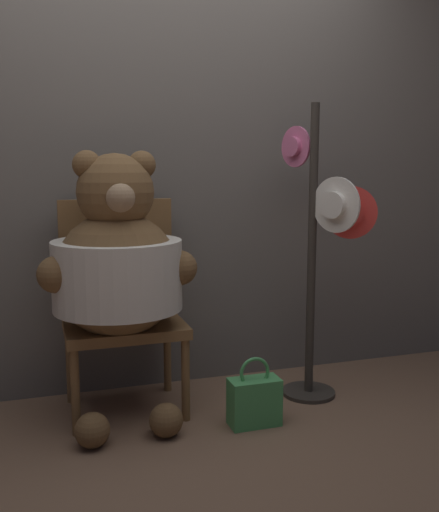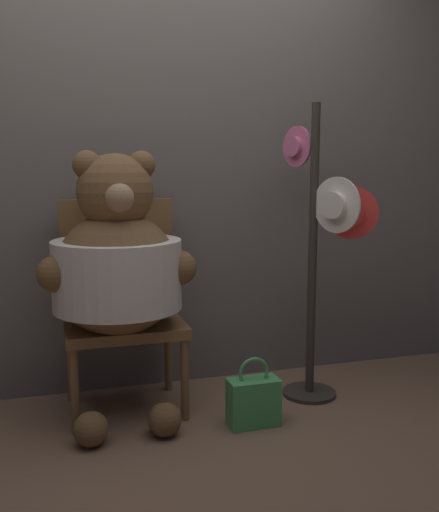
{
  "view_description": "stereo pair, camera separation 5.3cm",
  "coord_description": "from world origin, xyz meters",
  "px_view_note": "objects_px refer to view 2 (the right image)",
  "views": [
    {
      "loc": [
        -0.62,
        -2.34,
        1.18
      ],
      "look_at": [
        0.23,
        0.26,
        0.76
      ],
      "focal_mm": 40.0,
      "sensor_mm": 36.0,
      "label": 1
    },
    {
      "loc": [
        -0.56,
        -2.36,
        1.18
      ],
      "look_at": [
        0.23,
        0.26,
        0.76
      ],
      "focal_mm": 40.0,
      "sensor_mm": 36.0,
      "label": 2
    }
  ],
  "objects_px": {
    "chair": "(122,299)",
    "teddy_bear": "(117,266)",
    "hat_display_rack": "(322,246)",
    "handbag_on_ground": "(254,401)"
  },
  "relations": [
    {
      "from": "chair",
      "to": "teddy_bear",
      "type": "relative_size",
      "value": 0.82
    },
    {
      "from": "chair",
      "to": "handbag_on_ground",
      "type": "bearing_deg",
      "value": -38.7
    },
    {
      "from": "teddy_bear",
      "to": "handbag_on_ground",
      "type": "relative_size",
      "value": 3.87
    },
    {
      "from": "hat_display_rack",
      "to": "handbag_on_ground",
      "type": "xyz_separation_m",
      "value": [
        -0.45,
        -0.23,
        -0.68
      ]
    },
    {
      "from": "teddy_bear",
      "to": "chair",
      "type": "bearing_deg",
      "value": 78.08
    },
    {
      "from": "teddy_bear",
      "to": "handbag_on_ground",
      "type": "xyz_separation_m",
      "value": [
        0.58,
        -0.27,
        -0.62
      ]
    },
    {
      "from": "chair",
      "to": "hat_display_rack",
      "type": "relative_size",
      "value": 0.69
    },
    {
      "from": "teddy_bear",
      "to": "hat_display_rack",
      "type": "distance_m",
      "value": 1.03
    },
    {
      "from": "teddy_bear",
      "to": "hat_display_rack",
      "type": "xyz_separation_m",
      "value": [
        1.02,
        -0.04,
        0.06
      ]
    },
    {
      "from": "chair",
      "to": "handbag_on_ground",
      "type": "distance_m",
      "value": 0.81
    }
  ]
}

